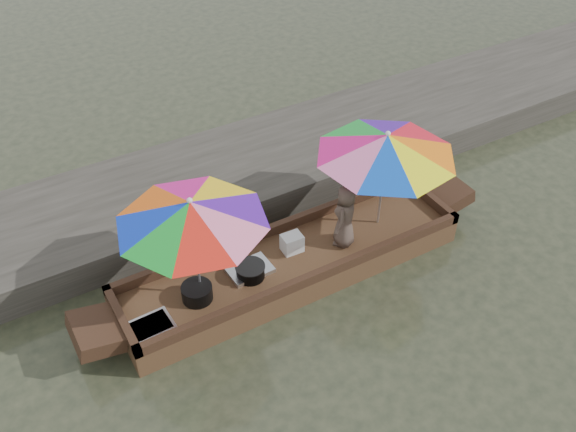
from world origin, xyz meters
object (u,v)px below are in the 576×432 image
cooking_pot (197,293)px  boat_hull (292,266)px  tray_crayfish (149,328)px  supply_bag (292,243)px  vendor (345,216)px  umbrella_bow (196,249)px  charcoal_grill (250,272)px  umbrella_stern (383,179)px  tray_scallop (250,270)px

cooking_pot → boat_hull: bearing=2.7°
tray_crayfish → supply_bag: (2.22, 0.38, 0.09)m
vendor → umbrella_bow: size_ratio=0.52×
tray_crayfish → umbrella_bow: 1.12m
supply_bag → vendor: bearing=-17.4°
charcoal_grill → supply_bag: 0.75m
cooking_pot → tray_crayfish: 0.75m
umbrella_bow → umbrella_stern: (2.81, 0.00, 0.00)m
cooking_pot → supply_bag: 1.51m
cooking_pot → tray_crayfish: bearing=-164.4°
tray_crayfish → vendor: 2.96m
umbrella_stern → vendor: bearing=-170.6°
tray_crayfish → charcoal_grill: (1.49, 0.21, 0.04)m
umbrella_bow → tray_scallop: bearing=2.7°
cooking_pot → vendor: 2.24m
cooking_pot → umbrella_stern: (2.88, 0.07, 0.67)m
tray_scallop → tray_crayfish: bearing=-168.8°
umbrella_bow → umbrella_stern: same height
tray_crayfish → vendor: vendor is taller
boat_hull → umbrella_stern: bearing=0.0°
supply_bag → umbrella_bow: (-1.42, -0.11, 0.65)m
supply_bag → umbrella_stern: (1.38, -0.11, 0.65)m
tray_crayfish → supply_bag: 2.25m
supply_bag → umbrella_bow: bearing=-175.6°
tray_crayfish → boat_hull: bearing=7.1°
vendor → supply_bag: bearing=-57.5°
cooking_pot → vendor: bearing=-1.2°
charcoal_grill → tray_crayfish: bearing=-172.0°
charcoal_grill → vendor: vendor is taller
tray_scallop → umbrella_bow: size_ratio=0.31×
vendor → umbrella_bow: (-2.13, 0.11, 0.29)m
supply_bag → tray_scallop: bearing=-173.9°
umbrella_bow → umbrella_stern: bearing=0.0°
tray_scallop → charcoal_grill: (-0.04, -0.09, 0.06)m
tray_crayfish → charcoal_grill: bearing=8.0°
boat_hull → vendor: vendor is taller
boat_hull → umbrella_bow: bearing=180.0°
umbrella_bow → supply_bag: bearing=4.4°
tray_scallop → umbrella_bow: (-0.72, -0.03, 0.74)m
vendor → charcoal_grill: bearing=-42.1°
boat_hull → tray_scallop: size_ratio=8.48×
boat_hull → tray_scallop: (-0.63, 0.03, 0.21)m
cooking_pot → charcoal_grill: cooking_pot is taller
boat_hull → charcoal_grill: (-0.67, -0.06, 0.26)m
boat_hull → umbrella_bow: size_ratio=2.64×
tray_scallop → vendor: 1.48m
tray_crayfish → tray_scallop: 1.55m
boat_hull → tray_scallop: tray_scallop is taller
cooking_pot → vendor: size_ratio=0.41×
supply_bag → umbrella_stern: size_ratio=0.14×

